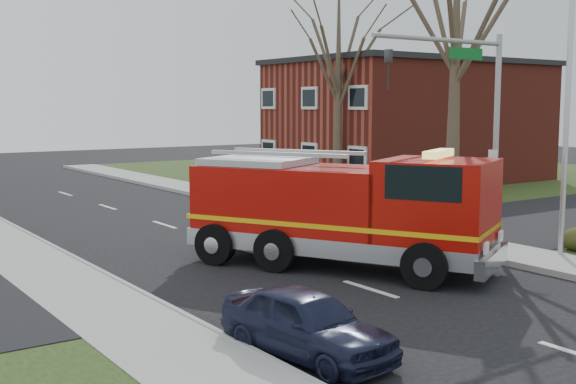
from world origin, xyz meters
TOP-DOWN VIEW (x-y plane):
  - ground at (0.00, 0.00)m, footprint 120.00×120.00m
  - sidewalk_right at (6.20, 0.00)m, footprint 2.40×80.00m
  - sidewalk_left at (-6.20, 0.00)m, footprint 2.40×80.00m
  - brick_building at (19.00, 18.00)m, footprint 15.40×10.40m
  - health_center_sign at (10.50, 12.50)m, footprint 0.12×2.00m
  - bare_tree_near at (9.50, 6.00)m, footprint 6.00×6.00m
  - bare_tree_far at (11.00, 15.00)m, footprint 5.25×5.25m
  - traffic_signal_mast at (5.21, 1.50)m, footprint 5.29×0.18m
  - streetlight_pole at (7.14, -0.50)m, footprint 1.48×0.16m
  - fire_engine at (1.09, 2.38)m, footprint 6.57×8.90m
  - parked_car_maroon at (-4.20, -3.00)m, footprint 1.97×3.90m

SIDE VIEW (x-z plane):
  - ground at x=0.00m, z-range 0.00..0.00m
  - sidewalk_right at x=6.20m, z-range 0.00..0.15m
  - sidewalk_left at x=-6.20m, z-range 0.00..0.15m
  - parked_car_maroon at x=-4.20m, z-range 0.00..1.27m
  - health_center_sign at x=10.50m, z-range 0.18..1.58m
  - fire_engine at x=1.09m, z-range -0.16..3.28m
  - brick_building at x=19.00m, z-range 0.03..7.28m
  - streetlight_pole at x=7.14m, z-range 0.35..8.75m
  - traffic_signal_mast at x=5.21m, z-range 1.31..8.11m
  - bare_tree_far at x=11.00m, z-range 1.24..11.74m
  - bare_tree_near at x=9.50m, z-range 1.41..13.41m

